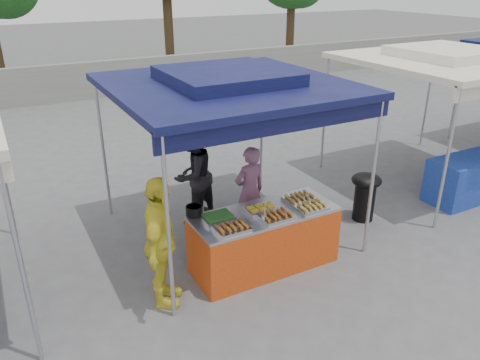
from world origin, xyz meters
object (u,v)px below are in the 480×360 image
vendor_woman (250,192)px  helper_man (193,175)px  customer_person (161,244)px  cooking_pot (194,211)px  vendor_table (264,239)px  wok_burner (365,193)px

vendor_woman → helper_man: helper_man is taller
customer_person → helper_man: bearing=-5.2°
cooking_pot → customer_person: customer_person is taller
vendor_table → cooking_pot: 1.06m
vendor_table → helper_man: 1.77m
cooking_pot → vendor_woman: size_ratio=0.15×
cooking_pot → vendor_table: bearing=-23.2°
vendor_woman → helper_man: 1.01m
vendor_table → helper_man: bearing=100.7°
wok_burner → vendor_table: bearing=178.5°
vendor_woman → wok_burner: bearing=161.1°
customer_person → wok_burner: bearing=-54.2°
vendor_table → wok_burner: bearing=10.2°
helper_man → customer_person: 2.16m
vendor_woman → helper_man: size_ratio=0.89×
vendor_woman → customer_person: customer_person is taller
cooking_pot → wok_burner: cooking_pot is taller
cooking_pot → wok_burner: bearing=0.4°
cooking_pot → vendor_woman: (1.14, 0.52, -0.19)m
vendor_table → vendor_woman: size_ratio=1.37×
wok_burner → vendor_woman: vendor_woman is taller
vendor_table → cooking_pot: bearing=156.8°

